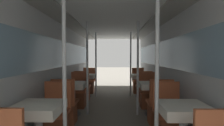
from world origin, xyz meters
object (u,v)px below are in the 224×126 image
at_px(chair_left_far_0, 55,122).
at_px(chair_right_far_0, 169,123).
at_px(support_pole_left_2, 96,64).
at_px(chair_right_far_2, 138,85).
at_px(dining_table_left_0, 38,114).
at_px(chair_left_far_1, 78,96).
at_px(support_pole_left_0, 64,78).
at_px(dining_table_right_2, 141,78).
at_px(chair_left_far_2, 89,85).
at_px(chair_left_near_1, 66,110).
at_px(chair_right_far_1, 148,96).
at_px(chair_left_near_2, 83,91).
at_px(chair_right_near_2, 144,92).
at_px(dining_table_right_1, 153,88).
at_px(dining_table_right_0, 184,114).
at_px(support_pole_left_1, 87,68).
at_px(support_pole_right_2, 131,65).
at_px(support_pole_right_1, 138,68).
at_px(dining_table_left_2, 86,78).
at_px(dining_table_left_1, 73,88).
at_px(chair_right_near_1, 159,110).

bearing_deg(chair_left_far_0, chair_right_far_0, -180.00).
xyz_separation_m(support_pole_left_2, chair_right_far_2, (1.49, 0.59, -0.78)).
relative_size(dining_table_left_0, chair_left_far_1, 0.81).
xyz_separation_m(support_pole_left_0, dining_table_right_2, (1.49, 3.62, -0.45)).
height_order(chair_left_far_2, dining_table_right_2, chair_left_far_2).
bearing_deg(chair_left_far_1, chair_right_far_0, 135.34).
xyz_separation_m(chair_left_far_0, dining_table_right_2, (1.83, 3.03, 0.33)).
distance_m(dining_table_left_0, chair_right_far_2, 4.60).
xyz_separation_m(chair_left_near_1, chair_right_far_1, (1.83, 1.18, 0.00)).
distance_m(chair_left_near_2, dining_table_right_2, 1.95).
distance_m(chair_left_far_2, chair_right_near_2, 2.18).
height_order(chair_left_near_1, chair_right_far_0, same).
bearing_deg(chair_left_far_1, dining_table_right_2, -146.29).
xyz_separation_m(dining_table_right_1, chair_right_near_2, (-0.00, 1.22, -0.33)).
xyz_separation_m(chair_left_near_1, dining_table_right_0, (1.83, -1.22, 0.33)).
xyz_separation_m(support_pole_left_1, chair_right_far_2, (1.49, 2.40, -0.78)).
distance_m(chair_left_far_1, chair_right_far_0, 2.58).
relative_size(dining_table_right_2, chair_right_near_2, 0.81).
distance_m(dining_table_right_2, support_pole_right_2, 0.57).
height_order(chair_left_far_1, support_pole_right_1, support_pole_right_1).
height_order(dining_table_left_0, chair_right_far_0, chair_right_far_0).
height_order(dining_table_left_2, chair_right_far_0, chair_right_far_0).
bearing_deg(dining_table_right_2, support_pole_left_0, -112.40).
distance_m(chair_left_far_0, support_pole_right_1, 2.08).
relative_size(dining_table_right_1, support_pole_right_1, 0.35).
bearing_deg(chair_left_near_1, chair_left_far_0, -90.00).
bearing_deg(chair_left_near_1, support_pole_left_1, 60.02).
distance_m(dining_table_left_2, support_pole_left_2, 0.57).
relative_size(dining_table_left_1, dining_table_right_1, 1.00).
relative_size(chair_left_far_2, dining_table_right_1, 1.24).
xyz_separation_m(support_pole_left_1, dining_table_left_2, (-0.34, 1.81, -0.45)).
xyz_separation_m(support_pole_left_2, support_pole_right_1, (1.15, -1.81, 0.00)).
distance_m(chair_left_far_1, chair_right_far_1, 1.83).
relative_size(chair_left_far_1, support_pole_left_1, 0.43).
bearing_deg(chair_right_near_1, dining_table_left_0, -146.29).
bearing_deg(dining_table_left_2, support_pole_left_0, -84.65).
bearing_deg(chair_right_near_2, support_pole_left_2, 158.49).
relative_size(dining_table_left_0, support_pole_left_2, 0.35).
bearing_deg(support_pole_right_2, support_pole_left_0, -107.67).
xyz_separation_m(chair_left_far_1, chair_left_near_2, (0.00, 0.63, 0.00)).
height_order(dining_table_right_2, support_pole_right_2, support_pole_right_2).
height_order(chair_left_near_2, support_pole_right_1, support_pole_right_1).
height_order(support_pole_left_0, dining_table_left_2, support_pole_left_0).
xyz_separation_m(chair_left_near_1, dining_table_left_2, (-0.00, 2.40, 0.33)).
relative_size(chair_left_near_2, chair_right_near_1, 1.00).
height_order(support_pole_left_1, dining_table_left_2, support_pole_left_1).
bearing_deg(dining_table_right_0, chair_right_near_2, 90.00).
xyz_separation_m(support_pole_left_1, support_pole_right_1, (1.15, 0.00, 0.00)).
relative_size(support_pole_left_2, support_pole_right_1, 1.00).
relative_size(dining_table_left_1, dining_table_right_2, 1.00).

